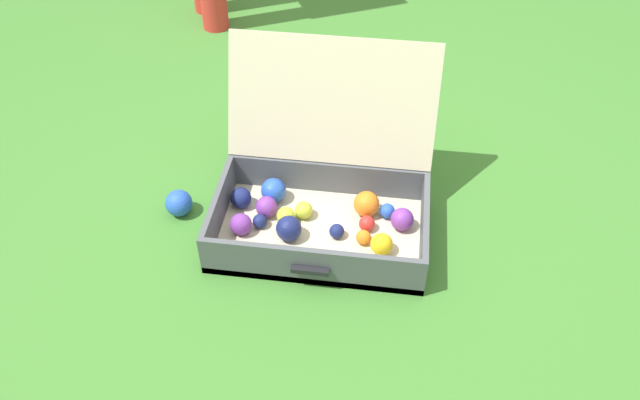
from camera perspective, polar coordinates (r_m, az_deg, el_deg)
ground_plane at (r=2.10m, az=-0.26°, el=-2.05°), size 16.00×16.00×0.00m
open_suitcase at (r=2.04m, az=0.13°, el=0.55°), size 0.66×0.58×0.51m
stray_ball_on_grass at (r=2.16m, az=-12.23°, el=-0.26°), size 0.09×0.09×0.09m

